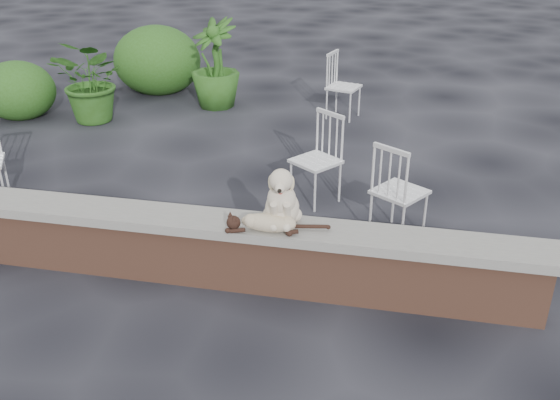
% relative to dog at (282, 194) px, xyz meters
% --- Properties ---
extents(ground, '(60.00, 60.00, 0.00)m').
position_rel_dog_xyz_m(ground, '(-0.97, -0.04, -0.84)').
color(ground, black).
rests_on(ground, ground).
extents(brick_wall, '(6.00, 0.30, 0.50)m').
position_rel_dog_xyz_m(brick_wall, '(-0.97, -0.04, -0.59)').
color(brick_wall, brown).
rests_on(brick_wall, ground).
extents(capstone, '(6.20, 0.40, 0.08)m').
position_rel_dog_xyz_m(capstone, '(-0.97, -0.04, -0.30)').
color(capstone, slate).
rests_on(capstone, brick_wall).
extents(dog, '(0.38, 0.48, 0.51)m').
position_rel_dog_xyz_m(dog, '(0.00, 0.00, 0.00)').
color(dog, beige).
rests_on(dog, capstone).
extents(cat, '(0.96, 0.33, 0.16)m').
position_rel_dog_xyz_m(cat, '(-0.08, -0.15, -0.18)').
color(cat, tan).
rests_on(cat, capstone).
extents(chair_d, '(0.78, 0.78, 0.94)m').
position_rel_dog_xyz_m(chair_d, '(0.03, 1.61, -0.37)').
color(chair_d, white).
rests_on(chair_d, ground).
extents(chair_c, '(0.78, 0.78, 0.94)m').
position_rel_dog_xyz_m(chair_c, '(0.90, 1.04, -0.37)').
color(chair_c, white).
rests_on(chair_c, ground).
extents(chair_e, '(0.69, 0.69, 0.94)m').
position_rel_dog_xyz_m(chair_e, '(0.00, 4.43, -0.37)').
color(chair_e, white).
rests_on(chair_e, ground).
extents(potted_plant_a, '(1.27, 1.17, 1.19)m').
position_rel_dog_xyz_m(potted_plant_a, '(-3.42, 3.55, -0.24)').
color(potted_plant_a, '#285117').
rests_on(potted_plant_a, ground).
extents(potted_plant_b, '(1.02, 1.02, 1.32)m').
position_rel_dog_xyz_m(potted_plant_b, '(-1.96, 4.57, -0.17)').
color(potted_plant_b, '#285117').
rests_on(potted_plant_b, ground).
extents(shrubbery, '(2.73, 2.81, 1.13)m').
position_rel_dog_xyz_m(shrubbery, '(-3.54, 4.75, -0.39)').
color(shrubbery, '#285117').
rests_on(shrubbery, ground).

